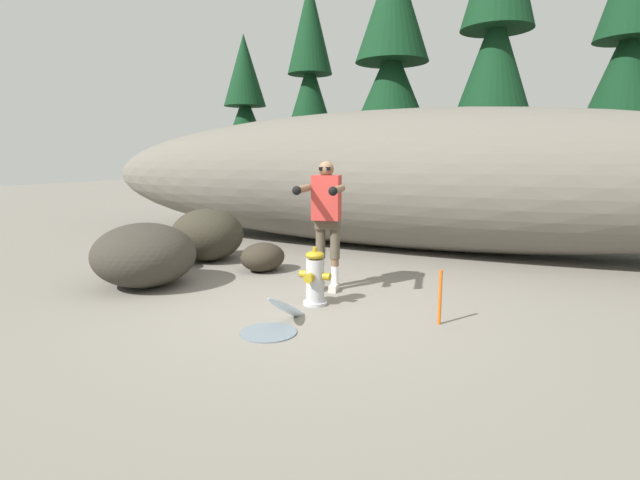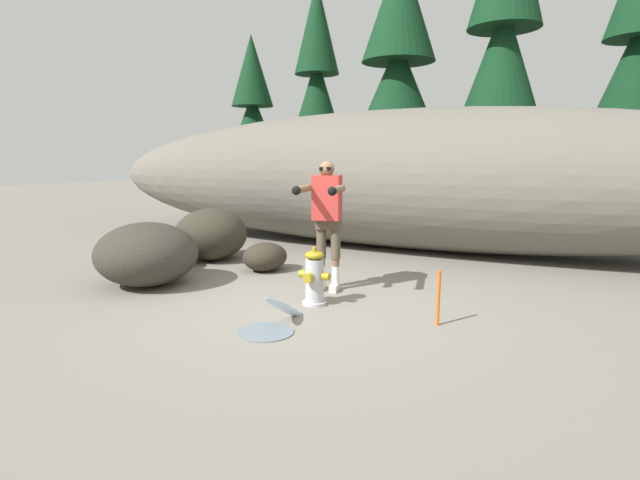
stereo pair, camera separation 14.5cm
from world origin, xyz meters
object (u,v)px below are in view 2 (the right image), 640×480
utility_worker (327,210)px  boulder_mid (147,254)px  boulder_small (151,250)px  survey_stake (438,298)px  fire_hydrant (314,278)px  boulder_large (211,234)px  boulder_outlier (265,257)px

utility_worker → boulder_mid: (-2.39, -0.86, -0.66)m
boulder_mid → boulder_small: bearing=133.0°
boulder_mid → survey_stake: (4.05, 0.17, -0.14)m
boulder_small → utility_worker: bearing=3.5°
fire_hydrant → boulder_mid: bearing=-174.7°
boulder_mid → boulder_large: bearing=99.6°
boulder_outlier → survey_stake: (3.05, -1.30, 0.07)m
boulder_large → survey_stake: 4.64m
utility_worker → boulder_mid: bearing=-82.4°
utility_worker → boulder_large: size_ratio=1.39×
utility_worker → boulder_outlier: size_ratio=2.38×
boulder_mid → survey_stake: boulder_mid is taller
utility_worker → boulder_mid: size_ratio=1.23×
boulder_mid → boulder_outlier: size_ratio=1.94×
boulder_small → boulder_outlier: (1.63, 0.79, -0.10)m
boulder_small → survey_stake: boulder_small is taller
boulder_small → boulder_large: bearing=72.9°
utility_worker → boulder_outlier: (-1.39, 0.61, -0.87)m
boulder_large → boulder_small: size_ratio=1.43×
boulder_small → fire_hydrant: bearing=-8.0°
fire_hydrant → survey_stake: fire_hydrant is taller
fire_hydrant → utility_worker: utility_worker is taller
boulder_mid → fire_hydrant: bearing=5.3°
fire_hydrant → boulder_mid: 2.54m
boulder_small → boulder_outlier: boulder_small is taller
boulder_small → boulder_outlier: size_ratio=1.19×
fire_hydrant → boulder_large: 3.21m
fire_hydrant → boulder_small: fire_hydrant is taller
boulder_large → boulder_mid: 1.78m
utility_worker → boulder_small: 3.13m
utility_worker → survey_stake: 1.97m
boulder_large → boulder_outlier: 1.35m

